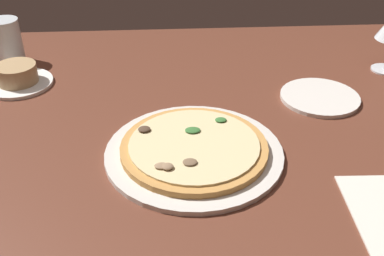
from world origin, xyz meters
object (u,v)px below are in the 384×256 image
(ramekin_on_saucer, at_px, (17,77))
(water_glass, at_px, (8,44))
(side_plate, at_px, (320,97))
(pizza_main, at_px, (193,150))

(ramekin_on_saucer, height_order, water_glass, water_glass)
(ramekin_on_saucer, relative_size, side_plate, 0.90)
(water_glass, bearing_deg, side_plate, -18.36)
(side_plate, bearing_deg, water_glass, 161.64)
(pizza_main, distance_m, water_glass, 0.61)
(pizza_main, bearing_deg, ramekin_on_saucer, 141.88)
(side_plate, bearing_deg, pizza_main, -146.75)
(ramekin_on_saucer, height_order, side_plate, ramekin_on_saucer)
(pizza_main, distance_m, ramekin_on_saucer, 0.49)
(pizza_main, xyz_separation_m, ramekin_on_saucer, (-0.38, 0.30, 0.01))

